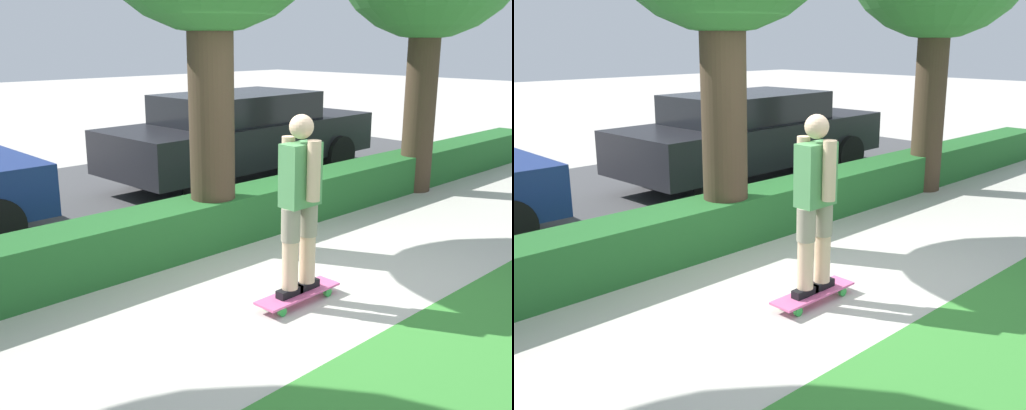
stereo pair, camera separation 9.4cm
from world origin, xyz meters
TOP-DOWN VIEW (x-y plane):
  - ground_plane at (0.00, 0.00)m, footprint 60.00×60.00m
  - street_asphalt at (0.00, 4.20)m, footprint 15.68×5.00m
  - hedge_row at (0.00, 1.60)m, footprint 15.68×0.60m
  - skateboard at (-0.34, -0.15)m, footprint 0.87×0.24m
  - skater_person at (-0.34, -0.15)m, footprint 0.48×0.40m
  - parked_car_middle at (2.59, 3.79)m, footprint 4.85×1.92m

SIDE VIEW (x-z plane):
  - ground_plane at x=0.00m, z-range 0.00..0.00m
  - street_asphalt at x=0.00m, z-range 0.00..0.01m
  - skateboard at x=-0.34m, z-range 0.03..0.13m
  - hedge_row at x=0.00m, z-range 0.00..0.54m
  - parked_car_middle at x=2.59m, z-range 0.05..1.47m
  - skater_person at x=-0.34m, z-range 0.15..1.71m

